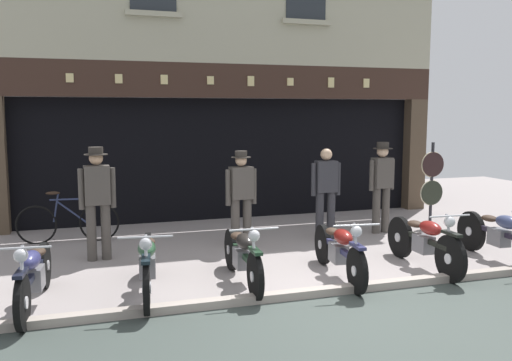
{
  "coord_description": "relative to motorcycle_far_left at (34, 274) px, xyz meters",
  "views": [
    {
      "loc": [
        -2.95,
        -5.98,
        2.31
      ],
      "look_at": [
        -0.21,
        2.61,
        1.17
      ],
      "focal_mm": 38.03,
      "sensor_mm": 36.0,
      "label": 1
    }
  ],
  "objects": [
    {
      "name": "advert_board_near",
      "position": [
        2.3,
        4.68,
        1.31
      ],
      "size": [
        0.8,
        0.03,
        1.03
      ],
      "color": "beige"
    },
    {
      "name": "motorcycle_far_left",
      "position": [
        0.0,
        0.0,
        0.0
      ],
      "size": [
        0.62,
        2.05,
        0.9
      ],
      "rotation": [
        0.0,
        0.0,
        3.05
      ],
      "color": "black",
      "rests_on": "ground"
    },
    {
      "name": "leaning_bicycle",
      "position": [
        0.3,
        3.34,
        -0.04
      ],
      "size": [
        1.77,
        0.5,
        0.94
      ],
      "rotation": [
        0.0,
        0.0,
        -1.66
      ],
      "color": "black",
      "rests_on": "ground"
    },
    {
      "name": "motorcycle_center_left",
      "position": [
        2.6,
        0.1,
        -0.0
      ],
      "size": [
        0.62,
        1.97,
        0.89
      ],
      "rotation": [
        0.0,
        0.0,
        3.1
      ],
      "color": "black",
      "rests_on": "ground"
    },
    {
      "name": "shopkeeper_center",
      "position": [
        3.14,
        2.05,
        0.5
      ],
      "size": [
        0.56,
        0.33,
        1.66
      ],
      "rotation": [
        0.0,
        0.0,
        3.24
      ],
      "color": "#47423D",
      "rests_on": "ground"
    },
    {
      "name": "tyre_sign_pole",
      "position": [
        7.26,
        2.49,
        0.55
      ],
      "size": [
        0.52,
        0.06,
        1.71
      ],
      "color": "#232328",
      "rests_on": "ground"
    },
    {
      "name": "ground",
      "position": [
        3.57,
        -1.7,
        -0.45
      ],
      "size": [
        21.57,
        22.0,
        0.18
      ],
      "color": "gray"
    },
    {
      "name": "salesman_right",
      "position": [
        4.77,
        2.16,
        0.51
      ],
      "size": [
        0.56,
        0.25,
        1.66
      ],
      "rotation": [
        0.0,
        0.0,
        3.09
      ],
      "color": "#2D2D33",
      "rests_on": "ground"
    },
    {
      "name": "motorcycle_center",
      "position": [
        3.96,
        -0.04,
        -0.0
      ],
      "size": [
        0.62,
        2.01,
        0.9
      ],
      "rotation": [
        0.0,
        0.0,
        3.02
      ],
      "color": "black",
      "rests_on": "ground"
    },
    {
      "name": "motorcycle_right",
      "position": [
        6.7,
        -0.04,
        0.02
      ],
      "size": [
        0.62,
        2.03,
        0.92
      ],
      "rotation": [
        0.0,
        0.0,
        3.08
      ],
      "color": "black",
      "rests_on": "ground"
    },
    {
      "name": "motorcycle_center_right",
      "position": [
        5.35,
        -0.03,
        0.02
      ],
      "size": [
        0.62,
        1.98,
        0.93
      ],
      "rotation": [
        0.0,
        0.0,
        3.1
      ],
      "color": "black",
      "rests_on": "ground"
    },
    {
      "name": "assistant_far_right",
      "position": [
        6.02,
        2.33,
        0.57
      ],
      "size": [
        0.56,
        0.37,
        1.74
      ],
      "rotation": [
        0.0,
        0.0,
        3.25
      ],
      "color": "#47423D",
      "rests_on": "ground"
    },
    {
      "name": "shop_facade",
      "position": [
        3.57,
        6.27,
        1.36
      ],
      "size": [
        9.87,
        4.42,
        6.69
      ],
      "color": "black",
      "rests_on": "ground"
    },
    {
      "name": "salesman_left",
      "position": [
        0.79,
        1.95,
        0.58
      ],
      "size": [
        0.56,
        0.36,
        1.78
      ],
      "rotation": [
        0.0,
        0.0,
        3.2
      ],
      "color": "#47423D",
      "rests_on": "ground"
    },
    {
      "name": "motorcycle_left",
      "position": [
        1.33,
        0.06,
        0.01
      ],
      "size": [
        0.62,
        2.07,
        0.91
      ],
      "rotation": [
        0.0,
        0.0,
        3.01
      ],
      "color": "black",
      "rests_on": "ground"
    }
  ]
}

